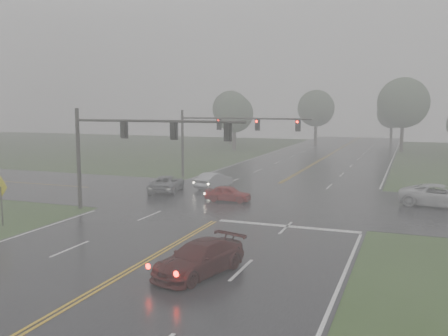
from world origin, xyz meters
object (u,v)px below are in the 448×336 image
at_px(pickup_white, 441,207).
at_px(sedan_maroon, 199,274).
at_px(signal_gantry_near, 125,140).
at_px(signal_gantry_far, 221,130).
at_px(sedan_red, 228,201).
at_px(car_grey, 167,192).
at_px(sedan_silver, 214,188).

bearing_deg(pickup_white, sedan_maroon, 160.04).
bearing_deg(signal_gantry_near, signal_gantry_far, 88.85).
bearing_deg(sedan_maroon, sedan_red, 122.19).
bearing_deg(sedan_red, signal_gantry_far, 22.91).
bearing_deg(pickup_white, car_grey, 102.10).
bearing_deg(pickup_white, sedan_silver, 92.82).
bearing_deg(sedan_red, pickup_white, -78.00).
relative_size(sedan_silver, car_grey, 0.83).
bearing_deg(signal_gantry_far, sedan_red, -66.01).
height_order(pickup_white, signal_gantry_far, signal_gantry_far).
height_order(car_grey, pickup_white, pickup_white).
bearing_deg(car_grey, pickup_white, 170.41).
xyz_separation_m(sedan_red, sedan_silver, (-3.24, 5.16, 0.00)).
xyz_separation_m(sedan_red, signal_gantry_far, (-4.67, 10.50, 4.71)).
distance_m(car_grey, signal_gantry_far, 9.78).
height_order(sedan_red, signal_gantry_far, signal_gantry_far).
distance_m(sedan_maroon, car_grey, 20.57).
bearing_deg(signal_gantry_near, pickup_white, 25.50).
xyz_separation_m(sedan_maroon, sedan_silver, (-7.71, 20.70, 0.00)).
height_order(sedan_silver, pickup_white, pickup_white).
relative_size(sedan_maroon, pickup_white, 0.85).
bearing_deg(sedan_silver, car_grey, 58.20).
height_order(sedan_silver, signal_gantry_near, signal_gantry_near).
xyz_separation_m(car_grey, signal_gantry_far, (1.51, 8.44, 4.71)).
distance_m(sedan_red, sedan_silver, 6.10).
relative_size(sedan_maroon, sedan_silver, 1.17).
height_order(sedan_red, sedan_silver, sedan_silver).
xyz_separation_m(sedan_maroon, signal_gantry_near, (-9.47, 9.55, 4.86)).
relative_size(sedan_maroon, sedan_red, 1.38).
xyz_separation_m(sedan_red, signal_gantry_near, (-5.00, -5.98, 4.86)).
xyz_separation_m(sedan_silver, car_grey, (-2.94, -3.10, 0.00)).
relative_size(signal_gantry_near, signal_gantry_far, 0.94).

